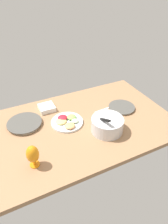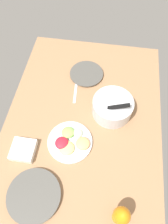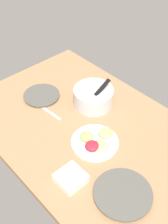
{
  "view_description": "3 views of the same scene",
  "coord_description": "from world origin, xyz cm",
  "px_view_note": "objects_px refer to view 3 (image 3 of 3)",
  "views": [
    {
      "loc": [
        59.81,
        125.33,
        113.8
      ],
      "look_at": [
        -3.76,
        -5.17,
        7.1
      ],
      "focal_mm": 32.38,
      "sensor_mm": 36.0,
      "label": 1
    },
    {
      "loc": [
        59.72,
        10.33,
        123.24
      ],
      "look_at": [
        -6.73,
        0.25,
        7.1
      ],
      "focal_mm": 33.14,
      "sensor_mm": 36.0,
      "label": 2
    },
    {
      "loc": [
        89.55,
        -84.96,
        128.44
      ],
      "look_at": [
        -6.32,
        2.83,
        7.1
      ],
      "focal_mm": 45.42,
      "sensor_mm": 36.0,
      "label": 3
    }
  ],
  "objects_px": {
    "dinner_plate_right": "(123,194)",
    "mixing_bowl": "(93,96)",
    "dinner_plate_left": "(42,96)",
    "fruit_platter": "(95,141)",
    "square_bowl_white": "(71,178)"
  },
  "relations": [
    {
      "from": "dinner_plate_left",
      "to": "fruit_platter",
      "type": "bearing_deg",
      "value": -2.13
    },
    {
      "from": "dinner_plate_left",
      "to": "mixing_bowl",
      "type": "distance_m",
      "value": 0.37
    },
    {
      "from": "dinner_plate_right",
      "to": "square_bowl_white",
      "type": "distance_m",
      "value": 0.28
    },
    {
      "from": "dinner_plate_left",
      "to": "fruit_platter",
      "type": "xyz_separation_m",
      "value": [
        0.56,
        -0.02,
        0.01
      ]
    },
    {
      "from": "dinner_plate_left",
      "to": "square_bowl_white",
      "type": "distance_m",
      "value": 0.73
    },
    {
      "from": "dinner_plate_right",
      "to": "mixing_bowl",
      "type": "relative_size",
      "value": 1.12
    },
    {
      "from": "dinner_plate_left",
      "to": "mixing_bowl",
      "type": "bearing_deg",
      "value": 35.76
    },
    {
      "from": "dinner_plate_right",
      "to": "fruit_platter",
      "type": "height_order",
      "value": "fruit_platter"
    },
    {
      "from": "fruit_platter",
      "to": "square_bowl_white",
      "type": "bearing_deg",
      "value": -70.17
    },
    {
      "from": "square_bowl_white",
      "to": "fruit_platter",
      "type": "bearing_deg",
      "value": 109.83
    },
    {
      "from": "dinner_plate_right",
      "to": "dinner_plate_left",
      "type": "bearing_deg",
      "value": 169.91
    },
    {
      "from": "dinner_plate_right",
      "to": "square_bowl_white",
      "type": "relative_size",
      "value": 2.1
    },
    {
      "from": "dinner_plate_right",
      "to": "mixing_bowl",
      "type": "xyz_separation_m",
      "value": [
        -0.61,
        0.38,
        0.05
      ]
    },
    {
      "from": "mixing_bowl",
      "to": "square_bowl_white",
      "type": "distance_m",
      "value": 0.63
    },
    {
      "from": "dinner_plate_right",
      "to": "mixing_bowl",
      "type": "distance_m",
      "value": 0.72
    }
  ]
}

